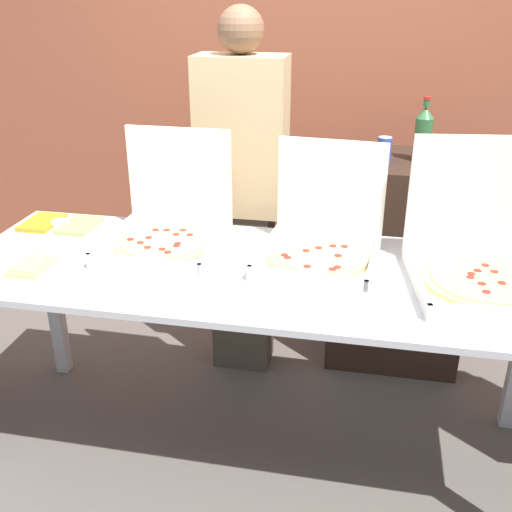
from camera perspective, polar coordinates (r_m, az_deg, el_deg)
ground_plane at (r=2.68m, az=0.00°, el=-17.63°), size 16.00×16.00×0.00m
brick_wall_behind at (r=3.70m, az=5.41°, el=18.14°), size 10.00×0.06×2.80m
buffet_table at (r=2.25m, az=0.00°, el=-3.45°), size 2.24×0.82×0.84m
pizza_box_far_left at (r=2.22m, az=20.72°, el=-0.31°), size 0.54×0.55×0.48m
pizza_box_near_left at (r=2.40m, az=-8.41°, el=2.75°), size 0.45×0.46×0.44m
pizza_box_far_right at (r=2.27m, az=6.21°, el=1.49°), size 0.46×0.48×0.42m
paper_plate_front_left at (r=2.33m, az=-20.58°, el=-1.05°), size 0.22×0.22×0.03m
veggie_tray at (r=2.65m, az=-18.07°, el=2.57°), size 0.38×0.25×0.05m
sideboard_podium at (r=3.12m, az=13.34°, el=-0.36°), size 0.65×0.55×1.04m
soda_bottle at (r=2.92m, az=15.64°, el=11.18°), size 0.08×0.08×0.29m
soda_can_silver at (r=2.72m, az=8.94°, el=9.44°), size 0.07×0.07×0.12m
soda_can_colored at (r=2.84m, az=12.11°, el=9.80°), size 0.07×0.07×0.12m
person_guest_cap at (r=2.80m, az=-1.31°, el=5.76°), size 0.40×0.22×1.73m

